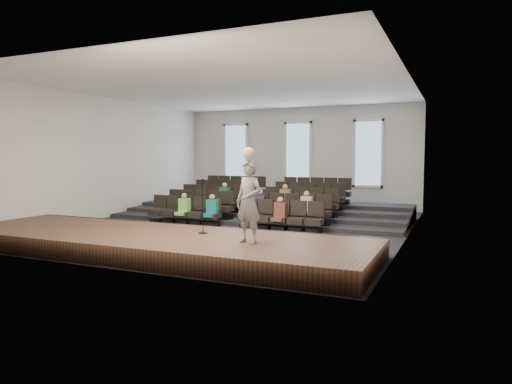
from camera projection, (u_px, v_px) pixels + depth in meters
ground at (237, 226)px, 16.85m from camera, size 14.00×14.00×0.00m
ceiling at (237, 88)px, 16.46m from camera, size 12.00×14.00×0.02m
wall_back at (298, 158)px, 23.05m from camera, size 12.00×0.04×5.00m
wall_front at (99, 159)px, 10.26m from camera, size 12.00×0.04×5.00m
wall_left at (108, 158)px, 19.09m from camera, size 0.04×14.00×5.00m
wall_right at (410, 158)px, 14.22m from camera, size 0.04×14.00×5.00m
stage at (152, 243)px, 12.18m from camera, size 11.80×3.60×0.50m
stage_lip at (188, 233)px, 13.79m from camera, size 11.80×0.06×0.52m
risers at (269, 211)px, 19.72m from camera, size 11.80×4.80×0.60m
seating_rows at (254, 204)px, 18.20m from camera, size 6.80×4.70×1.67m
windows at (298, 154)px, 22.97m from camera, size 8.44×0.10×3.24m
audience at (249, 204)px, 16.91m from camera, size 4.85×2.64×1.10m
speaker at (249, 202)px, 10.76m from camera, size 0.82×0.65×1.96m
mic_stand at (203, 217)px, 12.18m from camera, size 0.25×0.25×1.47m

